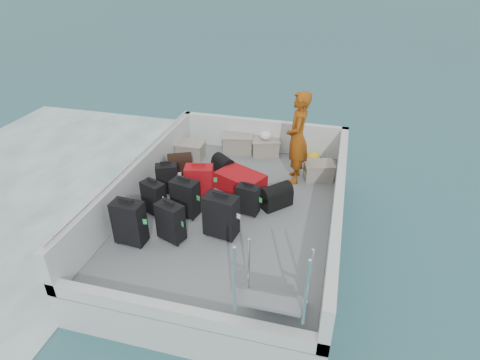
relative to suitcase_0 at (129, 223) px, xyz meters
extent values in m
plane|color=#184656|center=(1.25, 1.23, -0.98)|extent=(160.00, 160.00, 0.00)
plane|color=white|center=(-3.55, 1.23, -0.98)|extent=(10.00, 10.00, 0.00)
cube|color=silver|center=(1.25, 1.23, -0.68)|extent=(3.60, 5.00, 0.60)
cube|color=slate|center=(1.25, 1.23, -0.37)|extent=(3.30, 4.70, 0.02)
cube|color=silver|center=(-0.48, 1.23, -0.01)|extent=(0.14, 5.00, 0.70)
cube|color=silver|center=(2.98, 1.23, -0.01)|extent=(0.14, 5.00, 0.70)
cube|color=silver|center=(1.25, 3.66, -0.01)|extent=(3.60, 0.14, 0.70)
cube|color=silver|center=(1.25, -1.20, -0.26)|extent=(3.60, 0.14, 0.20)
cylinder|color=silver|center=(-0.48, 1.23, 0.39)|extent=(0.04, 4.80, 0.04)
cube|color=black|center=(0.00, 0.00, 0.00)|extent=(0.48, 0.29, 0.71)
cube|color=black|center=(0.01, 0.81, -0.06)|extent=(0.44, 0.35, 0.59)
cube|color=black|center=(-0.06, 1.50, -0.08)|extent=(0.44, 0.36, 0.55)
cube|color=black|center=(0.56, 0.22, -0.04)|extent=(0.47, 0.37, 0.63)
cube|color=black|center=(0.53, 0.89, -0.03)|extent=(0.48, 0.35, 0.65)
cube|color=#A60C18|center=(0.61, 1.39, -0.03)|extent=(0.53, 0.39, 0.66)
cube|color=black|center=(1.27, 0.53, -0.01)|extent=(0.55, 0.38, 0.70)
cube|color=black|center=(1.53, 1.19, -0.09)|extent=(0.40, 0.27, 0.52)
cube|color=#A60C18|center=(1.22, 1.91, -0.19)|extent=(0.99, 0.86, 0.33)
cube|color=gray|center=(-0.13, 2.87, -0.19)|extent=(0.55, 0.39, 0.33)
cube|color=gray|center=(0.76, 3.43, -0.17)|extent=(0.69, 0.54, 0.37)
cube|color=gray|center=(1.36, 3.43, -0.19)|extent=(0.65, 0.54, 0.33)
cube|color=gray|center=(2.57, 2.67, -0.20)|extent=(0.60, 0.49, 0.32)
ellipsoid|color=gold|center=(2.41, 3.35, -0.25)|extent=(0.28, 0.26, 0.22)
ellipsoid|color=white|center=(1.36, 3.43, 0.07)|extent=(0.24, 0.24, 0.18)
imported|color=#CF6213|center=(2.13, 2.53, 0.52)|extent=(0.46, 0.68, 1.75)
camera|label=1|loc=(2.82, -4.24, 3.57)|focal=30.00mm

